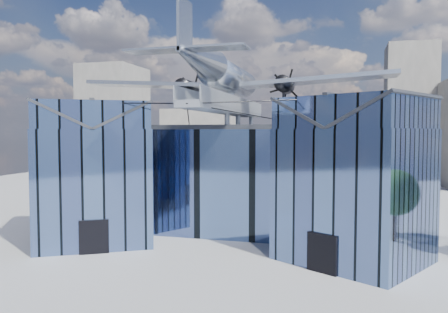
# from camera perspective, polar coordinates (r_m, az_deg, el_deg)

# --- Properties ---
(ground_plane) EXTENTS (120.00, 120.00, 0.00)m
(ground_plane) POSITION_cam_1_polar(r_m,az_deg,el_deg) (36.07, -0.86, -11.67)
(ground_plane) COLOR gray
(museum) EXTENTS (32.88, 24.50, 17.60)m
(museum) POSITION_cam_1_polar(r_m,az_deg,el_deg) (40.64, 1.43, -2.04)
(museum) COLOR #486194
(museum) RESTS_ON ground
(bg_towers) EXTENTS (77.00, 24.50, 26.00)m
(bg_towers) POSITION_cam_1_polar(r_m,az_deg,el_deg) (84.36, 9.75, 3.70)
(bg_towers) COLOR slate
(bg_towers) RESTS_ON ground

